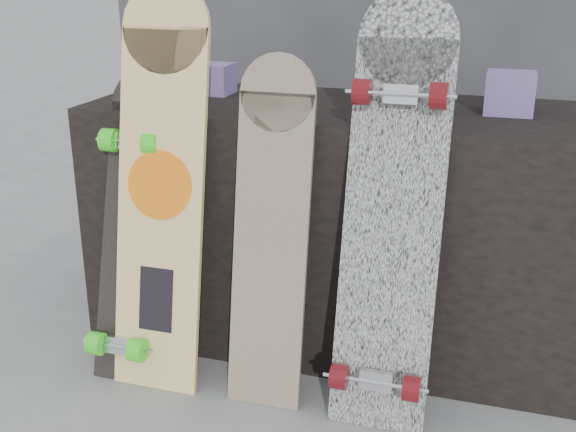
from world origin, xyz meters
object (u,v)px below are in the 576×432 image
(skateboard_dark, at_px, (133,223))
(longboard_geisha, at_px, (161,179))
(longboard_cascadia, at_px, (393,206))
(longboard_celtic, at_px, (272,224))
(vendor_table, at_px, (341,225))

(skateboard_dark, bearing_deg, longboard_geisha, -3.70)
(longboard_cascadia, xyz_separation_m, skateboard_dark, (-0.79, -0.01, -0.13))
(longboard_geisha, distance_m, longboard_celtic, 0.36)
(vendor_table, distance_m, longboard_celtic, 0.43)
(vendor_table, xyz_separation_m, longboard_celtic, (-0.11, -0.39, 0.13))
(longboard_geisha, bearing_deg, longboard_celtic, -2.53)
(longboard_celtic, height_order, skateboard_dark, longboard_celtic)
(longboard_cascadia, bearing_deg, vendor_table, 121.75)
(vendor_table, bearing_deg, longboard_geisha, -140.49)
(vendor_table, xyz_separation_m, skateboard_dark, (-0.56, -0.37, 0.08))
(vendor_table, height_order, longboard_celtic, longboard_celtic)
(longboard_celtic, xyz_separation_m, longboard_cascadia, (0.34, 0.03, 0.08))
(longboard_geisha, height_order, longboard_celtic, longboard_geisha)
(longboard_cascadia, bearing_deg, longboard_geisha, -178.75)
(longboard_geisha, xyz_separation_m, longboard_cascadia, (0.68, 0.01, -0.02))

